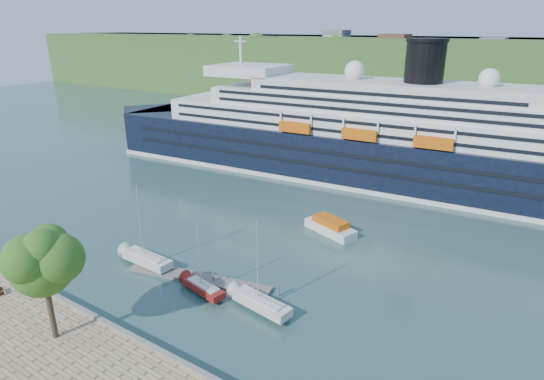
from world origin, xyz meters
The scene contains 11 objects.
ground centered at (0.00, 0.00, 0.00)m, with size 400.00×400.00×0.00m, color #2C4E4C.
far_hillside centered at (0.00, 145.00, 12.00)m, with size 400.00×50.00×24.00m, color #2A4E1F.
quay_coping centered at (0.00, -0.20, 1.15)m, with size 220.00×0.50×0.30m, color slate.
cruise_ship centered at (-0.01, 57.29, 13.05)m, with size 116.20×16.92×26.09m, color black, non-canonical shape.
park_bench centered at (-12.96, -2.98, 1.44)m, with size 1.36×0.56×0.87m, color #432313, non-canonical shape.
promenade_tree centered at (-1.38, -4.00, 7.01)m, with size 7.25×7.25×12.02m, color #2D5F19, non-canonical shape.
floating_pontoon centered at (1.71, 11.90, 0.20)m, with size 17.76×2.17×0.39m, color gray, non-canonical shape.
sailboat_white_near centered at (-5.63, 10.79, 5.03)m, with size 7.79×2.17×10.07m, color silver, non-canonical shape.
sailboat_red centered at (4.26, 9.93, 4.02)m, with size 6.23×1.73×8.04m, color maroon, non-canonical shape.
sailboat_white_far centered at (11.42, 10.84, 4.85)m, with size 7.52×2.09×9.71m, color silver, non-canonical shape.
tender_launch centered at (8.70, 31.98, 1.11)m, with size 8.03×2.75×2.22m, color #CF590C, non-canonical shape.
Camera 1 is at (34.39, -21.92, 27.99)m, focal length 30.00 mm.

